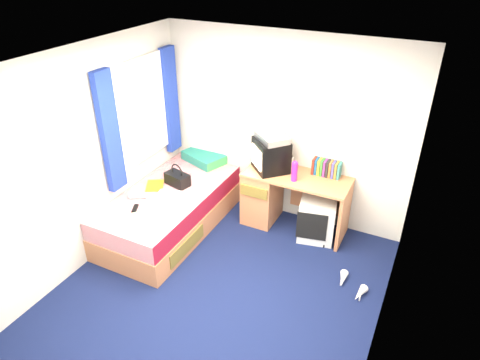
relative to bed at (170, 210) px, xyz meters
The scene contains 20 objects.
ground 1.33m from the bed, 32.46° to the right, with size 3.40×3.40×0.00m, color #0C1438.
room_shell 1.76m from the bed, 32.46° to the right, with size 3.40×3.40×3.40m.
bed is the anchor object (origin of this frame).
pillow 0.97m from the bed, 91.72° to the left, with size 0.57×0.36×0.12m, color #176195.
desk 1.36m from the bed, 33.14° to the left, with size 1.30×0.55×0.75m.
storage_cube 1.85m from the bed, 20.83° to the left, with size 0.43×0.43×0.53m, color silver.
crt_tv 1.45m from the bed, 35.25° to the left, with size 0.55×0.55×0.40m.
vcr 1.58m from the bed, 35.29° to the left, with size 0.41×0.29×0.08m, color silver.
book_row 2.02m from the bed, 27.76° to the left, with size 0.34×0.13×0.20m.
picture_frame 2.12m from the bed, 26.13° to the left, with size 0.02×0.12×0.14m, color #302110.
pink_water_bottle 1.64m from the bed, 23.39° to the left, with size 0.07×0.07×0.23m, color #F22296.
aerosol_can 1.63m from the bed, 32.08° to the left, with size 0.05×0.05×0.20m, color silver.
handbag 0.41m from the bed, 88.78° to the left, with size 0.35×0.25×0.29m.
towel 0.39m from the bed, 53.97° to the right, with size 0.28×0.23×0.09m, color silver.
magazine 0.37m from the bed, behind, with size 0.21×0.28×0.01m, color yellow.
water_bottle 0.49m from the bed, 130.06° to the right, with size 0.07×0.07×0.20m, color silver.
colour_swatch_fan 0.69m from the bed, 89.57° to the right, with size 0.22×0.06×0.01m, color gold.
remote_control 0.58m from the bed, 104.04° to the right, with size 0.05×0.16×0.02m, color black.
window_assembly 1.25m from the bed, 155.84° to the left, with size 0.11×1.42×1.40m.
white_heels 2.37m from the bed, ahead, with size 0.34×0.37×0.09m.
Camera 1 is at (1.71, -2.95, 3.29)m, focal length 32.00 mm.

